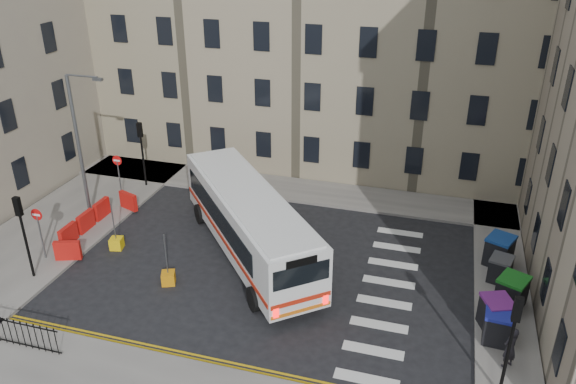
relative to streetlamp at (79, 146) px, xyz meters
The scene contains 21 objects.
ground 13.85m from the streetlamp, ahead, with size 120.00×120.00×0.00m, color black.
pavement_north 10.52m from the streetlamp, 43.32° to the left, with size 36.00×3.20×0.15m, color slate.
pavement_east 22.50m from the streetlamp, ahead, with size 2.40×26.00×0.15m, color slate.
pavement_west 4.49m from the streetlamp, 135.00° to the right, with size 6.00×22.00×0.15m, color slate.
terrace_north 15.38m from the streetlamp, 66.04° to the left, with size 38.30×10.80×17.20m.
traffic_light_east 22.91m from the streetlamp, 19.15° to the right, with size 0.28×0.22×4.10m.
traffic_light_nw 4.84m from the streetlamp, 77.47° to the left, with size 0.28×0.22×4.10m.
traffic_light_sw 6.26m from the streetlamp, 80.54° to the right, with size 0.28×0.22×4.10m.
streetlamp is the anchor object (origin of this frame).
no_entry_north 3.41m from the streetlamp, 78.69° to the left, with size 0.60×0.08×3.00m.
no_entry_south 5.06m from the streetlamp, 83.66° to the right, with size 0.60×0.08×3.00m.
roadworks_barriers 4.15m from the streetlamp, 52.28° to the right, with size 1.66×6.26×1.00m.
bus 10.27m from the streetlamp, ahead, with size 10.04×11.16×3.34m.
wheelie_bin_a 22.31m from the streetlamp, 11.93° to the right, with size 1.13×1.28×1.34m.
wheelie_bin_b 22.14m from the streetlamp, 10.15° to the right, with size 1.48×1.57×1.39m.
wheelie_bin_c 22.59m from the streetlamp, ahead, with size 1.53×1.62×1.41m.
wheelie_bin_d 22.14m from the streetlamp, ahead, with size 1.21×1.31×1.20m.
wheelie_bin_e 22.16m from the streetlamp, ahead, with size 1.57×1.66×1.45m.
pedestrian 22.95m from the streetlamp, 15.29° to the right, with size 0.64×0.42×1.74m, color black.
bollard_yellow 5.78m from the streetlamp, 37.80° to the right, with size 0.60×0.60×0.60m, color yellow.
bollard_chevron 9.47m from the streetlamp, 32.28° to the right, with size 0.60×0.60×0.60m, color orange.
Camera 1 is at (5.63, -21.67, 15.10)m, focal length 35.00 mm.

